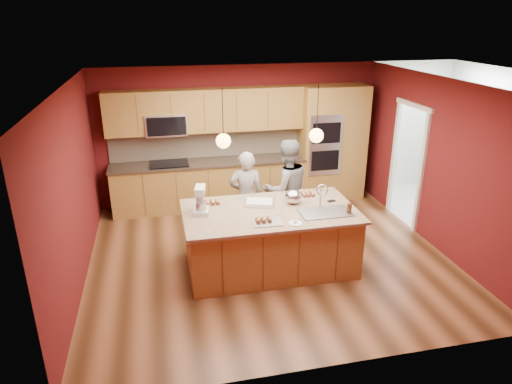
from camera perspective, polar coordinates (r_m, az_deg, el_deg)
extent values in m
plane|color=#442814|center=(7.31, 1.56, -7.99)|extent=(5.50, 5.50, 0.00)
plane|color=silver|center=(6.43, 1.80, 13.47)|extent=(5.50, 5.50, 0.00)
plane|color=#551113|center=(9.09, -2.16, 7.15)|extent=(5.50, 0.00, 5.50)
plane|color=#551113|center=(4.57, 9.33, -8.19)|extent=(5.50, 0.00, 5.50)
plane|color=#551113|center=(6.67, -21.90, 0.21)|extent=(0.00, 5.00, 5.00)
plane|color=#551113|center=(7.85, 21.57, 3.33)|extent=(0.00, 5.00, 5.00)
cube|color=olive|center=(8.99, -5.82, 0.87)|extent=(3.70, 0.60, 0.90)
cube|color=black|center=(8.83, -5.92, 3.67)|extent=(3.74, 0.64, 0.04)
cube|color=beige|center=(9.02, -6.22, 6.08)|extent=(3.70, 0.03, 0.56)
cube|color=olive|center=(8.71, -6.27, 10.11)|extent=(3.70, 0.36, 0.80)
cube|color=black|center=(8.76, -10.80, 3.47)|extent=(0.72, 0.52, 0.03)
cube|color=#B9BBC0|center=(8.69, -11.17, 8.33)|extent=(0.76, 0.40, 0.40)
cube|color=olive|center=(9.27, 8.02, 5.97)|extent=(0.80, 0.60, 2.30)
cube|color=#B9BBC0|center=(8.99, 8.69, 5.77)|extent=(0.66, 0.04, 1.20)
cube|color=olive|center=(9.52, 11.72, 6.13)|extent=(0.50, 0.60, 2.30)
plane|color=beige|center=(9.71, 21.15, -1.78)|extent=(2.60, 2.60, 0.00)
plane|color=silver|center=(9.83, 26.62, 5.99)|extent=(0.00, 2.70, 2.70)
cube|color=white|center=(9.59, 26.27, 9.41)|extent=(0.35, 2.40, 0.75)
cylinder|color=black|center=(6.06, -4.18, 9.58)|extent=(0.01, 0.01, 0.70)
sphere|color=#FFB259|center=(6.15, -4.10, 6.39)|extent=(0.20, 0.20, 0.20)
cylinder|color=black|center=(6.38, 7.70, 10.04)|extent=(0.01, 0.01, 0.70)
sphere|color=#FFB259|center=(6.46, 7.55, 7.00)|extent=(0.20, 0.20, 0.20)
cube|color=olive|center=(6.83, 1.71, -6.00)|extent=(2.42, 1.31, 0.89)
cube|color=beige|center=(6.63, 1.75, -2.45)|extent=(2.52, 1.41, 0.04)
cube|color=#B9BBC0|center=(6.65, 8.61, -3.19)|extent=(0.72, 0.42, 0.18)
imported|color=black|center=(7.51, -1.24, -0.60)|extent=(0.61, 0.45, 1.55)
imported|color=slate|center=(7.63, 3.78, 0.36)|extent=(0.92, 0.77, 1.70)
cube|color=silver|center=(6.56, -6.86, -2.39)|extent=(0.25, 0.30, 0.06)
cube|color=silver|center=(6.60, -7.03, -0.67)|extent=(0.12, 0.10, 0.27)
cube|color=silver|center=(6.46, -7.00, 0.23)|extent=(0.18, 0.29, 0.10)
cylinder|color=silver|center=(6.49, -6.85, -1.94)|extent=(0.16, 0.16, 0.15)
cube|color=silver|center=(6.83, 0.43, -1.37)|extent=(0.52, 0.44, 0.03)
cube|color=silver|center=(6.83, 0.43, -1.22)|extent=(0.45, 0.37, 0.02)
cube|color=#B9BBC0|center=(6.23, 1.44, -3.78)|extent=(0.41, 0.30, 0.02)
ellipsoid|color=silver|center=(6.85, 4.68, -0.59)|extent=(0.26, 0.26, 0.22)
cylinder|color=white|center=(6.22, 4.91, -3.94)|extent=(0.18, 0.18, 0.01)
cylinder|color=#3C1E0C|center=(6.63, 11.57, -2.04)|extent=(0.07, 0.07, 0.14)
cube|color=black|center=(7.02, 9.43, -1.11)|extent=(0.14, 0.10, 0.01)
cube|color=silver|center=(9.61, 25.11, 0.55)|extent=(0.77, 0.79, 0.99)
cube|color=silver|center=(10.16, 22.84, 1.71)|extent=(0.60, 0.61, 0.91)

